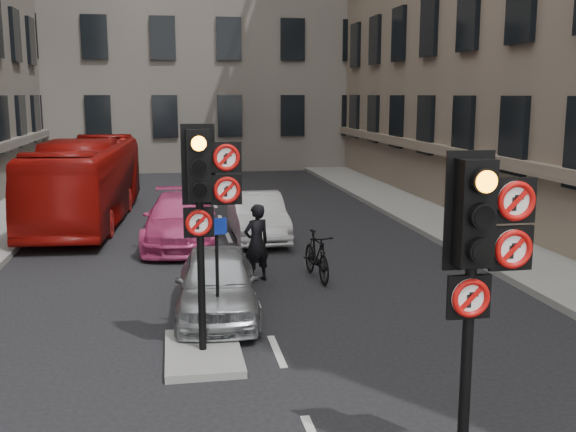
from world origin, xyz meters
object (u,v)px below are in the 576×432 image
object	(u,v)px
signal_far	(205,189)
car_white	(257,216)
car_silver	(217,283)
motorcycle	(317,255)
signal_near	(480,248)
car_pink	(180,220)
bus_red	(87,181)
motorcyclist	(257,243)
info_sign	(217,259)

from	to	relation	value
signal_far	car_white	distance (m)	9.16
car_silver	motorcycle	xyz separation A→B (m)	(2.40, 2.16, -0.09)
signal_near	car_pink	distance (m)	12.81
car_white	bus_red	xyz separation A→B (m)	(-5.13, 3.50, 0.70)
bus_red	motorcyclist	world-z (taller)	bus_red
signal_near	car_white	size ratio (longest dim) A/B	0.89
signal_far	car_pink	bearing A→B (deg)	91.92
signal_near	motorcyclist	distance (m)	8.52
signal_near	info_sign	world-z (taller)	signal_near
signal_far	info_sign	world-z (taller)	signal_far
signal_far	bus_red	distance (m)	12.70
car_silver	bus_red	bearing A→B (deg)	112.85
signal_near	car_white	distance (m)	12.88
car_silver	motorcycle	world-z (taller)	car_silver
motorcyclist	car_silver	bearing A→B (deg)	40.18
motorcyclist	info_sign	bearing A→B (deg)	47.37
car_pink	bus_red	size ratio (longest dim) A/B	0.49
info_sign	car_silver	bearing A→B (deg)	72.32
car_pink	bus_red	xyz separation A→B (m)	(-2.91, 3.88, 0.67)
car_silver	signal_near	bearing A→B (deg)	-64.99
car_pink	car_silver	bearing A→B (deg)	-81.32
signal_near	car_white	bearing A→B (deg)	93.00
bus_red	signal_far	bearing A→B (deg)	-71.64
car_white	signal_near	bearing A→B (deg)	-87.28
info_sign	car_pink	bearing A→B (deg)	79.59
signal_near	motorcyclist	size ratio (longest dim) A/B	2.04
car_white	signal_far	bearing A→B (deg)	-102.78
car_silver	info_sign	bearing A→B (deg)	-89.55
signal_far	motorcycle	xyz separation A→B (m)	(2.69, 4.17, -2.15)
signal_far	car_pink	distance (m)	8.58
signal_far	bus_red	size ratio (longest dim) A/B	0.37
car_white	info_sign	world-z (taller)	info_sign
motorcyclist	signal_near	bearing A→B (deg)	73.78
bus_red	info_sign	xyz separation A→B (m)	(3.41, -11.48, 0.04)
signal_far	car_white	world-z (taller)	signal_far
signal_near	signal_far	world-z (taller)	signal_far
car_white	car_pink	size ratio (longest dim) A/B	0.84
signal_near	bus_red	distance (m)	17.27
car_pink	motorcycle	size ratio (longest dim) A/B	2.61
car_silver	motorcyclist	xyz separation A→B (m)	(1.04, 2.24, 0.24)
car_silver	motorcyclist	bearing A→B (deg)	69.13
motorcyclist	car_pink	bearing A→B (deg)	-93.42
signal_near	car_silver	world-z (taller)	signal_near
signal_far	bus_red	xyz separation A→B (m)	(-3.19, 12.22, -1.34)
signal_far	car_silver	xyz separation A→B (m)	(0.29, 2.01, -2.06)
signal_near	car_silver	distance (m)	6.72
motorcycle	car_silver	bearing A→B (deg)	-142.03
motorcycle	motorcyclist	distance (m)	1.40
car_white	motorcycle	bearing A→B (deg)	-80.85
signal_far	car_silver	distance (m)	2.89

